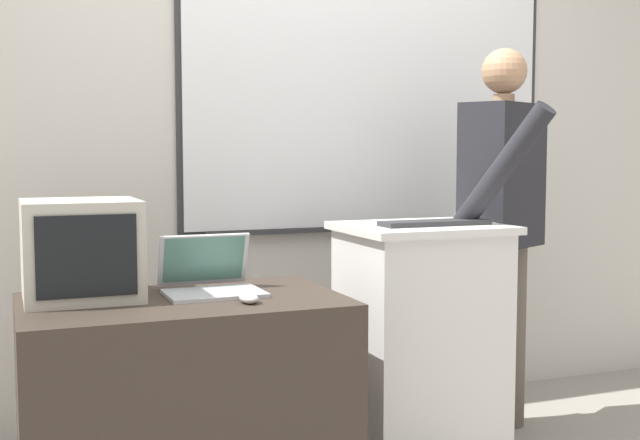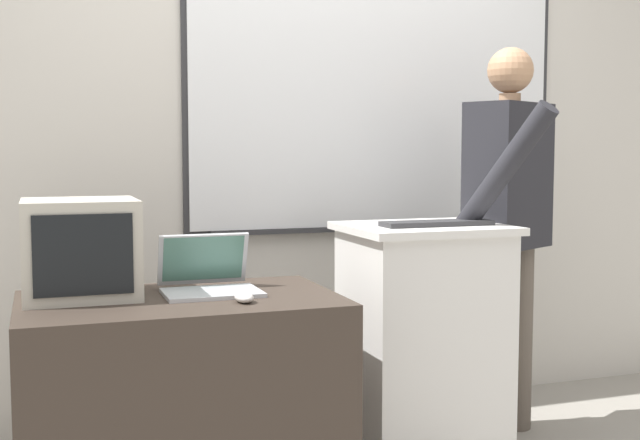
# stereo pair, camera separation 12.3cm
# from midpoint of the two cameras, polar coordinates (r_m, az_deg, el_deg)

# --- Properties ---
(back_wall) EXTENTS (6.40, 0.17, 2.62)m
(back_wall) POSITION_cam_midpoint_polar(r_m,az_deg,el_deg) (3.75, -1.07, 6.24)
(back_wall) COLOR beige
(back_wall) RESTS_ON ground_plane
(lectern_podium) EXTENTS (0.62, 0.54, 0.94)m
(lectern_podium) POSITION_cam_midpoint_polar(r_m,az_deg,el_deg) (3.29, 8.39, -8.45)
(lectern_podium) COLOR silver
(lectern_podium) RESTS_ON ground_plane
(side_desk) EXTENTS (1.07, 0.67, 0.73)m
(side_desk) POSITION_cam_midpoint_polar(r_m,az_deg,el_deg) (2.85, -8.56, -12.74)
(side_desk) COLOR #382D26
(side_desk) RESTS_ON ground_plane
(person_presenter) EXTENTS (0.57, 0.68, 1.67)m
(person_presenter) POSITION_cam_midpoint_polar(r_m,az_deg,el_deg) (3.52, 14.24, 0.27)
(person_presenter) COLOR brown
(person_presenter) RESTS_ON ground_plane
(laptop) EXTENTS (0.33, 0.31, 0.20)m
(laptop) POSITION_cam_midpoint_polar(r_m,az_deg,el_deg) (2.86, -6.75, -4.06)
(laptop) COLOR #B7BABF
(laptop) RESTS_ON side_desk
(wireless_keyboard) EXTENTS (0.45, 0.12, 0.02)m
(wireless_keyboard) POSITION_cam_midpoint_polar(r_m,az_deg,el_deg) (3.17, 9.42, -0.23)
(wireless_keyboard) COLOR #2D2D30
(wireless_keyboard) RESTS_ON lectern_podium
(computer_mouse_by_laptop) EXTENTS (0.06, 0.10, 0.03)m
(computer_mouse_by_laptop) POSITION_cam_midpoint_polar(r_m,az_deg,el_deg) (2.65, -4.10, -5.51)
(computer_mouse_by_laptop) COLOR silver
(computer_mouse_by_laptop) RESTS_ON side_desk
(crt_monitor) EXTENTS (0.38, 0.39, 0.33)m
(crt_monitor) POSITION_cam_midpoint_polar(r_m,az_deg,el_deg) (2.82, -15.48, -1.96)
(crt_monitor) COLOR #BCB7A8
(crt_monitor) RESTS_ON side_desk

